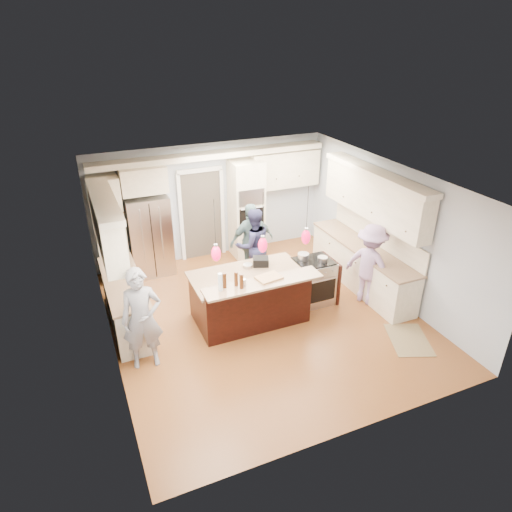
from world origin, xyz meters
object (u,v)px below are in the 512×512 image
(refrigerator, at_px, (150,235))
(person_bar_end, at_px, (142,319))
(kitchen_island, at_px, (250,296))
(island_range, at_px, (314,281))
(person_far_left, at_px, (253,245))

(refrigerator, height_order, person_bar_end, refrigerator)
(kitchen_island, height_order, person_bar_end, person_bar_end)
(person_bar_end, bearing_deg, island_range, 16.81)
(island_range, bearing_deg, person_bar_end, -169.94)
(kitchen_island, bearing_deg, refrigerator, 116.89)
(island_range, xyz_separation_m, person_bar_end, (-3.46, -0.61, 0.42))
(kitchen_island, xyz_separation_m, person_bar_end, (-2.05, -0.54, 0.39))
(refrigerator, height_order, island_range, refrigerator)
(refrigerator, distance_m, person_far_left, 2.29)
(island_range, relative_size, person_bar_end, 0.52)
(kitchen_island, relative_size, person_far_left, 1.28)
(island_range, bearing_deg, person_far_left, 120.48)
(refrigerator, xyz_separation_m, person_far_left, (1.95, -1.20, -0.08))
(refrigerator, bearing_deg, kitchen_island, -63.11)
(person_far_left, bearing_deg, kitchen_island, 62.74)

